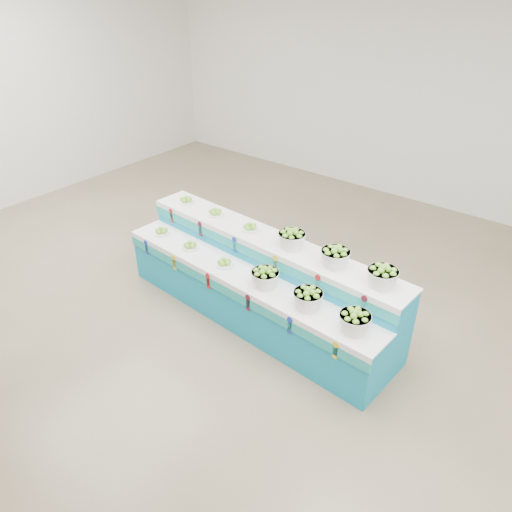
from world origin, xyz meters
name	(u,v)px	position (x,y,z in m)	size (l,w,h in m)	color
ground	(202,312)	(0.00, 0.00, 0.00)	(10.00, 10.00, 0.00)	#706349
back_wall	(392,85)	(0.00, 5.00, 2.00)	(10.00, 10.00, 0.00)	silver
display_stand	(256,281)	(0.57, 0.39, 0.51)	(3.73, 0.96, 1.02)	#138EBA
plate_lower_left	(162,231)	(-0.94, 0.25, 0.76)	(0.21, 0.21, 0.09)	white
plate_lower_mid	(190,245)	(-0.36, 0.22, 0.76)	(0.21, 0.21, 0.09)	white
plate_lower_right	(224,262)	(0.26, 0.18, 0.76)	(0.21, 0.21, 0.09)	white
basket_lower_left	(265,277)	(0.90, 0.14, 0.83)	(0.32, 0.32, 0.23)	silver
basket_lower_mid	(308,298)	(1.50, 0.10, 0.83)	(0.32, 0.32, 0.23)	silver
basket_lower_right	(355,321)	(2.06, 0.06, 0.83)	(0.32, 0.32, 0.23)	silver
plate_upper_left	(186,200)	(-0.91, 0.71, 1.06)	(0.21, 0.21, 0.09)	white
plate_upper_mid	(215,212)	(-0.33, 0.68, 1.06)	(0.21, 0.21, 0.09)	white
plate_upper_right	(250,227)	(0.29, 0.64, 1.06)	(0.21, 0.21, 0.09)	white
basket_upper_left	(292,239)	(0.93, 0.60, 1.13)	(0.32, 0.32, 0.23)	silver
basket_upper_mid	(335,257)	(1.52, 0.56, 1.13)	(0.32, 0.32, 0.23)	silver
basket_upper_right	(382,276)	(2.09, 0.52, 1.13)	(0.32, 0.32, 0.23)	silver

